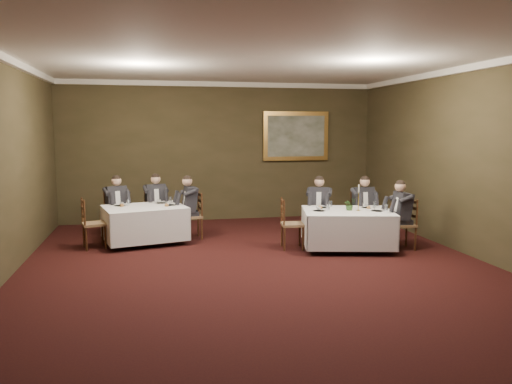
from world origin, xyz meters
name	(u,v)px	position (x,y,z in m)	size (l,w,h in m)	color
ground	(264,274)	(0.00, 0.00, 0.00)	(10.00, 10.00, 0.00)	black
ceiling	(264,53)	(0.00, 0.00, 3.50)	(8.00, 10.00, 0.10)	silver
back_wall	(221,152)	(0.00, 5.00, 1.75)	(8.00, 0.10, 3.50)	#352F1A
front_wall	(447,230)	(0.00, -5.00, 1.75)	(8.00, 0.10, 3.50)	#352F1A
right_wall	(487,163)	(4.00, 0.00, 1.75)	(0.10, 10.00, 3.50)	#352F1A
crown_molding	(264,57)	(0.00, 0.00, 3.44)	(8.00, 10.00, 0.12)	white
table_main	(347,226)	(1.98, 1.33, 0.45)	(1.97, 1.66, 0.67)	#33200E
table_second	(145,222)	(-1.91, 2.64, 0.45)	(1.85, 1.56, 0.67)	#33200E
chair_main_backleft	(319,226)	(1.73, 2.29, 0.28)	(0.57, 0.56, 1.00)	olive
diner_main_backleft	(319,215)	(1.72, 2.28, 0.51)	(0.56, 0.60, 1.35)	black
chair_main_backright	(362,226)	(2.62, 2.09, 0.28)	(0.45, 0.43, 1.00)	olive
diner_main_backright	(362,215)	(2.62, 2.08, 0.51)	(0.43, 0.49, 1.35)	black
chair_main_endleft	(292,234)	(0.92, 1.57, 0.28)	(0.47, 0.49, 1.00)	olive
chair_main_endright	(403,235)	(3.04, 1.09, 0.28)	(0.44, 0.46, 1.00)	olive
diner_main_endright	(403,223)	(3.03, 1.09, 0.51)	(0.50, 0.43, 1.35)	black
chair_sec_backleft	(117,224)	(-2.52, 3.34, 0.28)	(0.56, 0.55, 1.00)	olive
diner_sec_backleft	(116,214)	(-2.51, 3.33, 0.51)	(0.55, 0.59, 1.35)	black
chair_sec_backright	(156,221)	(-1.68, 3.54, 0.28)	(0.52, 0.50, 1.00)	olive
diner_sec_backright	(156,211)	(-1.68, 3.53, 0.51)	(0.49, 0.55, 1.35)	black
chair_sec_endright	(192,225)	(-0.92, 2.88, 0.28)	(0.46, 0.48, 1.00)	olive
diner_sec_endright	(192,215)	(-0.93, 2.87, 0.51)	(0.52, 0.45, 1.35)	black
chair_sec_endleft	(94,234)	(-2.89, 2.41, 0.28)	(0.51, 0.53, 1.00)	olive
centerpiece	(350,204)	(2.02, 1.35, 0.89)	(0.23, 0.20, 0.25)	#2D5926
candlestick	(358,201)	(2.16, 1.25, 0.96)	(0.08, 0.08, 0.53)	gold
place_setting_table_main	(324,206)	(1.66, 1.81, 0.80)	(0.33, 0.31, 0.14)	white
place_setting_table_second	(123,204)	(-2.35, 2.90, 0.80)	(0.33, 0.31, 0.14)	white
painting	(296,136)	(1.98, 4.94, 2.14)	(1.75, 0.09, 1.27)	tan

